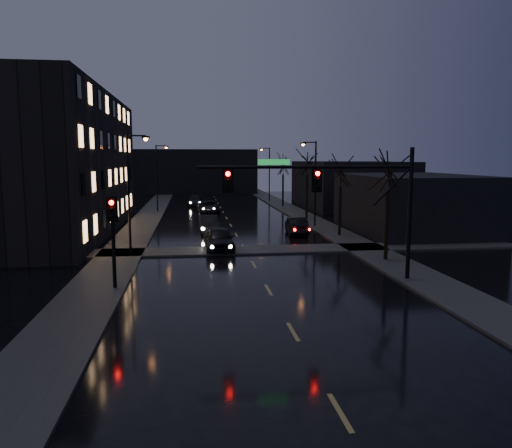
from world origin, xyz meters
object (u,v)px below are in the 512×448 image
object	(u,v)px
oncoming_car_c	(208,207)
oncoming_car_d	(195,201)
oncoming_car_b	(209,224)
oncoming_car_a	(219,239)
lead_car	(296,226)

from	to	relation	value
oncoming_car_c	oncoming_car_d	bearing A→B (deg)	94.80
oncoming_car_d	oncoming_car_b	bearing A→B (deg)	-82.51
oncoming_car_b	oncoming_car_d	xyz separation A→B (m)	(-1.06, 24.60, -0.04)
oncoming_car_c	oncoming_car_d	world-z (taller)	oncoming_car_c
oncoming_car_a	oncoming_car_b	distance (m)	8.68
oncoming_car_a	oncoming_car_d	size ratio (longest dim) A/B	1.01
oncoming_car_c	lead_car	bearing A→B (deg)	-74.00
oncoming_car_d	oncoming_car_a	bearing A→B (deg)	-82.44
oncoming_car_a	oncoming_car_c	bearing A→B (deg)	89.77
oncoming_car_d	oncoming_car_c	bearing A→B (deg)	-75.14
oncoming_car_d	lead_car	world-z (taller)	lead_car
oncoming_car_a	oncoming_car_c	world-z (taller)	oncoming_car_a
oncoming_car_a	oncoming_car_c	size ratio (longest dim) A/B	0.97
oncoming_car_b	oncoming_car_a	bearing A→B (deg)	-88.98
oncoming_car_a	lead_car	bearing A→B (deg)	43.86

